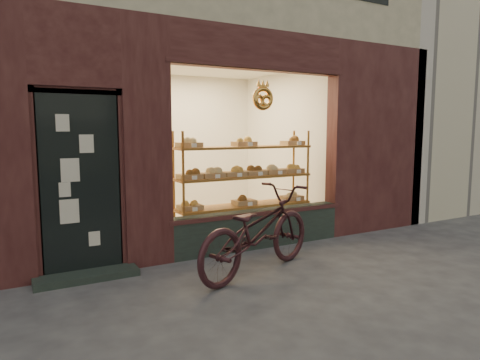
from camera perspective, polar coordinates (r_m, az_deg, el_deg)
ground at (r=4.51m, az=11.97°, el=-15.86°), size 90.00×90.00×0.00m
neighbor_right at (r=15.32m, az=26.95°, el=16.54°), size 12.00×7.00×9.00m
display_shelf at (r=6.58m, az=0.56°, el=-0.75°), size 2.20×0.45×1.70m
bicycle at (r=5.14m, az=2.32°, el=-6.80°), size 2.09×1.32×1.04m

